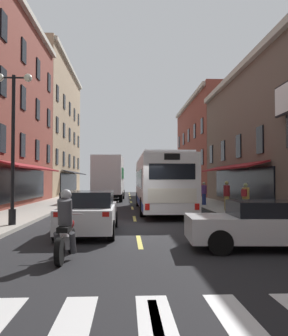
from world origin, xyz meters
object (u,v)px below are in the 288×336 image
Objects in this scene: pedestrian_mid at (204,193)px; sedan_far at (116,190)px; transit_bus at (160,183)px; motorcycle_rider at (66,229)px; pedestrian_near at (246,198)px; pedestrian_rear at (227,195)px; sedan_mid at (89,212)px; street_lamp_twin at (13,141)px; sedan_near at (272,224)px; box_truck at (109,178)px.

sedan_far is at bearing 44.94° from pedestrian_mid.
transit_bus is 5.73× the size of motorcycle_rider.
pedestrian_near reaches higher than motorcycle_rider.
pedestrian_mid is 4.55m from pedestrian_rear.
sedan_mid is 4.38m from street_lamp_twin.
motorcycle_rider is at bearing -169.48° from sedan_near.
motorcycle_rider is 1.32× the size of pedestrian_near.
sedan_mid is 0.78× the size of street_lamp_twin.
pedestrian_mid is 0.27× the size of street_lamp_twin.
pedestrian_rear is (7.18, 11.65, 0.28)m from motorcycle_rider.
pedestrian_near is at bearing 51.41° from motorcycle_rider.
pedestrian_mid is (1.43, 15.19, 0.27)m from sedan_near.
pedestrian_near reaches higher than sedan_near.
pedestrian_mid is at bearing 61.06° from sedan_mid.
pedestrian_near is (2.12, 8.44, 0.29)m from sedan_near.
pedestrian_mid is at bearing 134.43° from pedestrian_near.
sedan_mid is at bearing -105.32° from pedestrian_near.
pedestrian_near is (7.60, -14.00, -1.03)m from box_truck.
sedan_mid is 2.92× the size of pedestrian_near.
motorcycle_rider is 1.25× the size of pedestrian_rear.
street_lamp_twin is at bearing -121.18° from pedestrian_near.
pedestrian_mid is (6.71, 12.13, 0.20)m from sedan_mid.
motorcycle_rider is at bearing -92.04° from sedan_mid.
box_truck is at bearing 103.72° from sedan_near.
transit_bus is 2.78× the size of sedan_far.
pedestrian_rear is (-0.36, 2.20, 0.02)m from pedestrian_near.
transit_bus is at bearing 159.23° from pedestrian_mid.
pedestrian_near is at bearing -93.42° from pedestrian_rear.
motorcycle_rider is 13.69m from pedestrian_rear.
pedestrian_near is at bearing -74.18° from sedan_far.
street_lamp_twin reaches higher than transit_bus.
motorcycle_rider is 1.31× the size of pedestrian_mid.
transit_bus is 7.56× the size of pedestrian_near.
pedestrian_rear reaches higher than motorcycle_rider.
street_lamp_twin is at bearing 163.00° from pedestrian_mid.
street_lamp_twin reaches higher than sedan_far.
pedestrian_near reaches higher than sedan_mid.
box_truck is 23.48m from motorcycle_rider.
pedestrian_mid is (6.71, -19.35, 0.28)m from sedan_far.
pedestrian_near is 0.27× the size of street_lamp_twin.
pedestrian_mid reaches higher than motorcycle_rider.
motorcycle_rider is 0.35× the size of street_lamp_twin.
street_lamp_twin is (-2.93, -17.87, 1.41)m from box_truck.
transit_bus reaches higher than sedan_near.
pedestrian_mid is 14.69m from street_lamp_twin.
transit_bus is at bearing 147.47° from pedestrian_rear.
box_truck is at bearing 157.11° from pedestrian_near.
sedan_near is 2.21× the size of motorcycle_rider.
street_lamp_twin is (-6.45, -7.42, 1.69)m from transit_bus.
sedan_mid is 31.48m from sedan_far.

